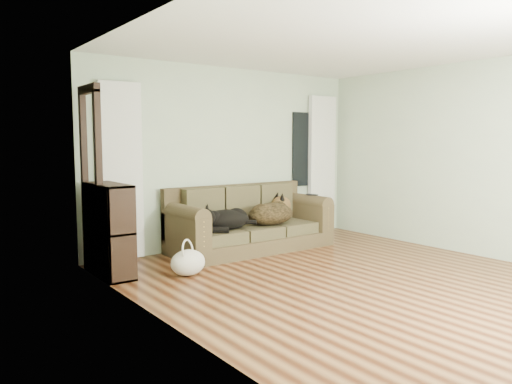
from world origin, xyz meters
TOP-DOWN VIEW (x-y plane):
  - floor at (0.00, 0.00)m, footprint 5.00×5.00m
  - ceiling at (0.00, 0.00)m, footprint 5.00×5.00m
  - wall_back at (0.00, 2.50)m, footprint 4.50×0.04m
  - wall_left at (-2.25, 0.00)m, footprint 0.04×5.00m
  - wall_right at (2.25, 0.00)m, footprint 0.04×5.00m
  - curtain_left at (-1.70, 2.42)m, footprint 0.55×0.08m
  - curtain_right at (1.80, 2.42)m, footprint 0.55×0.08m
  - window_pane at (1.45, 2.47)m, footprint 0.50×0.03m
  - door_casing at (-2.20, 2.05)m, footprint 0.07×0.60m
  - sofa at (0.02, 1.97)m, footprint 2.34×1.01m
  - dog_black_lab at (-0.49, 1.91)m, footprint 0.74×0.59m
  - dog_shepherd at (0.31, 1.88)m, footprint 0.85×0.65m
  - tv_remote at (1.05, 1.84)m, footprint 0.12×0.21m
  - tote_bag at (-1.38, 1.29)m, footprint 0.49×0.43m
  - bookshelf at (-2.09, 1.84)m, footprint 0.37×0.87m

SIDE VIEW (x-z plane):
  - floor at x=0.00m, z-range 0.00..0.00m
  - tote_bag at x=-1.38m, z-range 0.01..0.31m
  - sofa at x=0.02m, z-range -0.03..0.93m
  - dog_black_lab at x=-0.49m, z-range 0.34..0.62m
  - dog_shepherd at x=0.31m, z-range 0.32..0.66m
  - bookshelf at x=-2.09m, z-range -0.03..1.03m
  - tv_remote at x=1.05m, z-range 0.72..0.74m
  - door_casing at x=-2.20m, z-range 0.00..2.10m
  - curtain_left at x=-1.70m, z-range 0.02..2.27m
  - curtain_right at x=1.80m, z-range 0.02..2.27m
  - wall_back at x=0.00m, z-range 0.00..2.60m
  - wall_left at x=-2.25m, z-range 0.00..2.60m
  - wall_right at x=2.25m, z-range 0.00..2.60m
  - window_pane at x=1.45m, z-range 0.80..2.00m
  - ceiling at x=0.00m, z-range 2.60..2.60m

